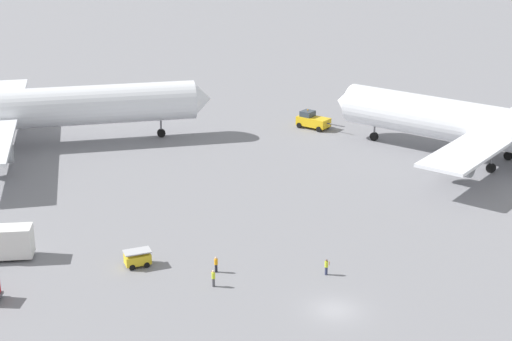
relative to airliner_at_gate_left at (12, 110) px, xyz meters
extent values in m
plane|color=gray|center=(28.50, -59.26, -5.72)|extent=(600.00, 600.00, 0.00)
cylinder|color=white|center=(0.43, -0.02, 0.08)|extent=(54.37, 9.10, 5.99)
cone|color=white|center=(28.64, -1.65, 0.08)|extent=(3.11, 5.66, 5.51)
cylinder|color=#999EA3|center=(-0.51, 13.33, -2.62)|extent=(4.34, 2.84, 2.60)
cylinder|color=slate|center=(22.04, -1.27, -3.84)|extent=(0.28, 0.28, 2.45)
cylinder|color=black|center=(22.04, -1.27, -5.07)|extent=(1.33, 0.62, 1.30)
cylinder|color=white|center=(63.69, -25.67, -0.34)|extent=(30.15, 37.34, 5.98)
cone|color=white|center=(50.28, -7.84, -0.34)|extent=(6.08, 5.54, 5.50)
cube|color=white|center=(64.96, -27.36, -1.24)|extent=(34.25, 27.97, 0.44)
cylinder|color=#999EA3|center=(55.84, -32.96, -3.04)|extent=(4.60, 4.92, 2.60)
cylinder|color=slate|center=(62.84, -30.20, -4.05)|extent=(0.28, 0.28, 2.03)
cylinder|color=black|center=(62.84, -30.20, -5.07)|extent=(1.22, 1.37, 1.30)
cylinder|color=slate|center=(68.27, -26.12, -4.05)|extent=(0.28, 0.28, 2.03)
cylinder|color=black|center=(68.27, -26.12, -5.07)|extent=(1.22, 1.37, 1.30)
cylinder|color=slate|center=(53.54, -12.18, -4.05)|extent=(0.28, 0.28, 2.03)
cylinder|color=black|center=(53.54, -12.18, -5.07)|extent=(1.22, 1.37, 1.30)
cube|color=gold|center=(46.78, -3.22, -4.57)|extent=(5.25, 5.75, 1.40)
cube|color=#333D47|center=(46.08, -2.30, -3.42)|extent=(2.80, 2.76, 0.90)
cylinder|color=#4C4C51|center=(49.34, -6.59, -4.43)|extent=(2.10, 2.67, 0.20)
sphere|color=orange|center=(46.08, -2.30, -2.79)|extent=(0.24, 0.24, 0.24)
cylinder|color=black|center=(44.60, -2.50, -5.27)|extent=(0.78, 0.90, 0.90)
cylinder|color=black|center=(46.67, -0.93, -5.27)|extent=(0.78, 0.90, 0.90)
cylinder|color=black|center=(46.89, -5.51, -5.27)|extent=(0.78, 0.90, 0.90)
cylinder|color=black|center=(48.96, -3.94, -5.27)|extent=(0.78, 0.90, 0.90)
cube|color=silver|center=(0.16, -39.96, -3.82)|extent=(4.53, 3.05, 3.20)
cylinder|color=black|center=(-1.18, -39.03, -5.42)|extent=(0.62, 0.29, 0.60)
cylinder|color=black|center=(0.07, -40.66, -5.42)|extent=(0.62, 0.29, 0.60)
cylinder|color=black|center=(0.30, -39.28, -5.42)|extent=(0.62, 0.29, 0.60)
cube|color=gold|center=(12.42, -45.37, -4.92)|extent=(2.74, 1.76, 1.00)
cube|color=#B2B2B7|center=(12.42, -45.37, -4.07)|extent=(2.88, 1.85, 0.12)
cylinder|color=black|center=(11.74, -46.15, -5.42)|extent=(0.62, 0.26, 0.60)
cylinder|color=black|center=(11.60, -44.75, -5.42)|extent=(0.62, 0.26, 0.60)
cylinder|color=black|center=(13.24, -45.99, -5.42)|extent=(0.62, 0.26, 0.60)
cylinder|color=black|center=(13.09, -44.60, -5.42)|extent=(0.62, 0.26, 0.60)
cylinder|color=#2D3351|center=(30.27, -52.47, -5.29)|extent=(0.28, 0.28, 0.85)
cylinder|color=#D1E02D|center=(30.27, -52.47, -4.56)|extent=(0.36, 0.36, 0.60)
sphere|color=brown|center=(30.27, -52.47, -4.15)|extent=(0.23, 0.23, 0.23)
cylinder|color=#F24C19|center=(30.54, -52.60, -4.44)|extent=(0.05, 0.05, 0.40)
cylinder|color=black|center=(19.82, -48.90, -5.29)|extent=(0.28, 0.28, 0.86)
cylinder|color=orange|center=(19.82, -48.90, -4.56)|extent=(0.36, 0.36, 0.61)
sphere|color=beige|center=(19.82, -48.90, -4.14)|extent=(0.23, 0.23, 0.23)
cylinder|color=#4C4C51|center=(18.88, -51.80, -5.28)|extent=(0.28, 0.28, 0.88)
cylinder|color=#D1E02D|center=(18.88, -51.80, -4.52)|extent=(0.36, 0.36, 0.63)
sphere|color=beige|center=(18.88, -51.80, -4.09)|extent=(0.24, 0.24, 0.24)
cylinder|color=#F24C19|center=(18.79, -51.52, -4.40)|extent=(0.05, 0.05, 0.40)
camera|label=1|loc=(4.64, -116.72, 29.78)|focal=53.87mm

